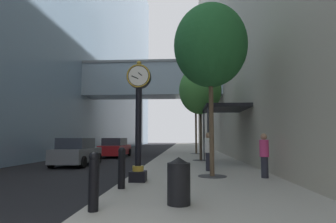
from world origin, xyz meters
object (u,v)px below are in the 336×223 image
street_tree_mid_near (200,90)px  pedestrian_by_clock (264,154)px  car_red_near (115,148)px  car_grey_mid (77,152)px  trash_bin (179,180)px  pedestrian_walking (208,150)px  street_tree_near (210,46)px  bollard_second (122,167)px  bollard_nearest (94,180)px  street_clock (139,114)px  street_tree_mid_far (196,99)px

street_tree_mid_near → pedestrian_by_clock: size_ratio=3.83×
car_red_near → car_grey_mid: 6.95m
trash_bin → pedestrian_by_clock: (3.10, 4.24, 0.33)m
trash_bin → pedestrian_walking: (1.20, 6.28, 0.37)m
street_tree_near → pedestrian_walking: (0.02, 1.77, -4.25)m
pedestrian_walking → car_grey_mid: pedestrian_walking is taller
trash_bin → car_red_near: car_red_near is taller
trash_bin → pedestrian_by_clock: 5.26m
pedestrian_by_clock → car_grey_mid: 10.71m
pedestrian_by_clock → bollard_second: bearing=-153.3°
bollard_nearest → street_tree_mid_near: (2.91, 12.59, 4.02)m
street_tree_near → bollard_second: bearing=-137.2°
pedestrian_walking → trash_bin: bearing=-100.9°
street_clock → street_tree_near: street_tree_near is taller
street_clock → bollard_second: 2.13m
street_tree_mid_far → car_red_near: 8.69m
car_grey_mid → bollard_nearest: bearing=-66.3°
trash_bin → car_grey_mid: size_ratio=0.25×
bollard_nearest → car_red_near: size_ratio=0.27×
bollard_second → street_tree_near: 6.02m
street_tree_mid_far → car_grey_mid: street_tree_mid_far is taller
street_clock → car_grey_mid: bearing=126.3°
street_tree_mid_near → bollard_nearest: bearing=-103.0°
pedestrian_by_clock → car_red_near: 15.08m
street_clock → trash_bin: (1.46, -3.11, -1.76)m
bollard_second → car_grey_mid: (-4.47, 7.74, 0.01)m
bollard_second → car_red_near: 15.20m
car_red_near → street_tree_mid_far: bearing=22.7°
street_tree_near → pedestrian_walking: street_tree_near is taller
street_tree_mid_far → street_clock: bearing=-99.2°
bollard_nearest → trash_bin: bollard_nearest is taller
car_red_near → pedestrian_walking: bearing=-55.9°
street_tree_mid_near → street_tree_mid_far: (0.00, 7.42, 0.46)m
pedestrian_walking → street_tree_mid_near: bearing=90.2°
street_tree_mid_near → pedestrian_walking: bearing=-89.8°
pedestrian_by_clock → street_tree_near: bearing=171.8°
street_tree_mid_near → car_red_near: 9.17m
street_clock → street_tree_mid_far: size_ratio=0.66×
bollard_second → street_tree_mid_near: street_tree_mid_near is taller
bollard_nearest → bollard_second: same height
street_clock → trash_bin: size_ratio=4.00×
bollard_nearest → bollard_second: (0.00, 2.47, 0.00)m
street_tree_mid_far → pedestrian_walking: bearing=-89.9°
bollard_nearest → pedestrian_walking: 7.53m
street_tree_mid_far → bollard_second: bearing=-99.4°
bollard_second → pedestrian_walking: pedestrian_walking is taller
street_clock → car_grey_mid: 8.17m
bollard_second → street_tree_mid_near: 11.27m
trash_bin → pedestrian_by_clock: bearing=53.8°
bollard_second → street_tree_near: size_ratio=0.18×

